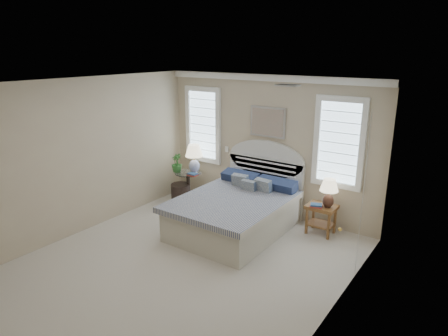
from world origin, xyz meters
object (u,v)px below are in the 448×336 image
bed (238,209)px  lamp_left (194,155)px  side_table_left (188,183)px  nightstand_right (321,213)px  floor_pot (181,192)px  lamp_right (329,190)px

bed → lamp_left: (-1.56, 0.69, 0.61)m
side_table_left → nightstand_right: (2.95, 0.10, -0.00)m
floor_pot → lamp_left: bearing=44.5°
floor_pot → lamp_left: (0.22, 0.21, 0.81)m
side_table_left → nightstand_right: side_table_left is taller
lamp_left → bed: bearing=-24.0°
side_table_left → lamp_left: size_ratio=1.04×
bed → lamp_left: bearing=156.0°
bed → side_table_left: size_ratio=3.61×
side_table_left → lamp_right: (3.06, 0.08, 0.46)m
side_table_left → nightstand_right: 2.95m
side_table_left → floor_pot: (-0.12, -0.11, -0.20)m
side_table_left → lamp_left: bearing=47.5°
bed → floor_pot: size_ratio=5.52×
bed → lamp_left: 1.81m
side_table_left → floor_pot: side_table_left is taller
floor_pot → side_table_left: bearing=42.0°
nightstand_right → lamp_right: lamp_right is taller
bed → side_table_left: 1.75m
lamp_right → floor_pot: bearing=-176.5°
bed → lamp_left: bed is taller
lamp_left → lamp_right: lamp_left is taller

